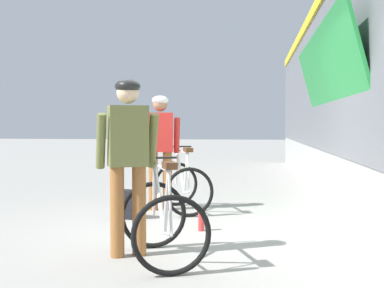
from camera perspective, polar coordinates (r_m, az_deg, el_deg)
ground_plane at (r=6.17m, az=0.60°, el=-10.07°), size 80.00×80.00×0.00m
cyclist_near_in_red at (r=7.67m, az=-3.66°, el=0.26°), size 0.65×0.40×1.76m
cyclist_far_in_olive at (r=4.97m, az=-7.35°, el=-0.77°), size 0.66×0.48×1.76m
bicycle_near_white at (r=7.59m, az=-1.10°, el=-4.69°), size 1.03×1.25×0.99m
bicycle_far_silver at (r=4.84m, az=-3.48°, el=-8.62°), size 1.03×1.25×0.99m
backpack_on_platform at (r=7.09m, az=-7.55°, el=-6.84°), size 0.32×0.25×0.40m
water_bottle_near_the_bikes at (r=6.23m, az=1.07°, el=-8.83°), size 0.08×0.08×0.24m
water_bottle_by_the_backpack at (r=7.04m, az=-6.80°, el=-7.77°), size 0.07×0.07×0.19m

